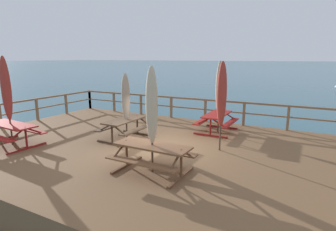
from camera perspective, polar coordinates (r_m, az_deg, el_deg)
The scene contains 13 objects.
ground_plane at distance 9.87m, azimuth -1.95°, elevation -11.08°, with size 600.00×600.00×0.00m, color #2D5B6B.
wooden_deck at distance 9.72m, azimuth -1.97°, elevation -8.89°, with size 15.11×9.41×0.81m, color brown.
railing_waterside_far at distance 13.43m, azimuth 7.71°, elevation 1.95°, with size 14.91×0.10×1.09m.
railing_side_left at distance 14.49m, azimuth -28.33°, elevation 1.33°, with size 0.10×9.21×1.09m.
picnic_table_back_left at distance 7.48m, azimuth -3.25°, elevation -7.52°, with size 2.10×1.43×0.78m.
picnic_table_mid_centre at distance 11.19m, azimuth -29.67°, elevation -2.50°, with size 2.25×1.55×0.78m.
picnic_table_back_right at distance 10.57m, azimuth -8.80°, elevation -1.85°, with size 1.43×1.94×0.78m.
picnic_table_mid_left at distance 11.62m, azimuth 10.01°, elevation -0.64°, with size 1.40×1.90×0.78m.
patio_umbrella_tall_mid_left at distance 7.16m, azimuth -3.37°, elevation 1.97°, with size 0.32×0.32×2.85m.
patio_umbrella_tall_mid_right at distance 11.04m, azimuth -30.40°, elevation 4.72°, with size 0.32×0.32×3.11m.
patio_umbrella_tall_back_right at distance 10.43m, azimuth -8.72°, elevation 3.68°, with size 0.32×0.32×2.49m.
patio_umbrella_tall_back_left at distance 11.40m, azimuth 10.58°, elevation 5.71°, with size 0.32×0.32×2.92m.
patio_umbrella_tall_front at distance 9.06m, azimuth 11.02°, elevation 4.23°, with size 0.32×0.32×2.94m.
Camera 1 is at (4.54, -7.87, 3.86)m, focal length 29.56 mm.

